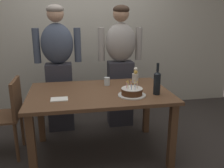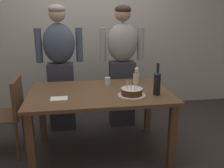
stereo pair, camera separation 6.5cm
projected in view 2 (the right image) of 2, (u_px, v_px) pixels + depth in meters
The scene contains 11 objects.
ground_plane at pixel (101, 152), 2.80m from camera, with size 10.00×10.00×0.00m, color #332D2B.
back_wall at pixel (89, 30), 3.91m from camera, with size 5.20×0.10×2.60m, color beige.
dining_table at pixel (100, 100), 2.62m from camera, with size 1.50×0.96×0.74m.
birthday_cake at pixel (132, 92), 2.44m from camera, with size 0.28×0.28×0.15m.
water_glass_near at pixel (108, 81), 2.81m from camera, with size 0.07×0.07×0.09m, color silver.
wine_bottle at pixel (157, 83), 2.46m from camera, with size 0.07×0.07×0.33m.
napkin_stack at pixel (59, 99), 2.36m from camera, with size 0.17×0.12×0.01m, color white.
flower_vase at pixel (136, 76), 2.91m from camera, with size 0.08×0.08×0.19m.
person_man_bearded at pixel (60, 67), 3.18m from camera, with size 0.61×0.27×1.66m.
person_woman_cardigan at pixel (122, 65), 3.31m from camera, with size 0.61×0.27×1.66m.
dining_chair at pixel (10, 111), 2.66m from camera, with size 0.42×0.42×0.87m.
Camera 2 is at (-0.25, -2.46, 1.53)m, focal length 38.66 mm.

